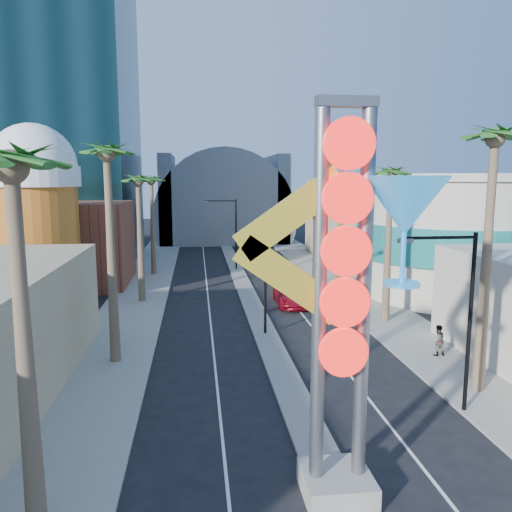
# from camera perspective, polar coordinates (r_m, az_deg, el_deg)

# --- Properties ---
(sidewalk_west) EXTENTS (5.00, 100.00, 0.15)m
(sidewalk_west) POSITION_cam_1_polar(r_m,az_deg,el_deg) (47.81, -12.84, -3.65)
(sidewalk_west) COLOR gray
(sidewalk_west) RESTS_ON ground
(sidewalk_east) EXTENTS (5.00, 100.00, 0.15)m
(sidewalk_east) POSITION_cam_1_polar(r_m,az_deg,el_deg) (49.51, 9.62, -3.13)
(sidewalk_east) COLOR gray
(sidewalk_east) RESTS_ON ground
(median) EXTENTS (1.60, 84.00, 0.15)m
(median) POSITION_cam_1_polar(r_m,az_deg,el_deg) (50.65, -1.73, -2.74)
(median) COLOR gray
(median) RESTS_ON ground
(hotel_tower) EXTENTS (20.00, 20.00, 50.00)m
(hotel_tower) POSITION_cam_1_polar(r_m,az_deg,el_deg) (67.49, -23.37, 20.78)
(hotel_tower) COLOR black
(hotel_tower) RESTS_ON ground
(brick_filler_west) EXTENTS (10.00, 10.00, 8.00)m
(brick_filler_west) POSITION_cam_1_polar(r_m,az_deg,el_deg) (51.17, -19.90, 1.31)
(brick_filler_west) COLOR brown
(brick_filler_west) RESTS_ON ground
(filler_east) EXTENTS (10.00, 20.00, 10.00)m
(filler_east) POSITION_cam_1_polar(r_m,az_deg,el_deg) (63.04, 12.10, 3.87)
(filler_east) COLOR tan
(filler_east) RESTS_ON ground
(beer_mug) EXTENTS (7.00, 7.00, 14.50)m
(beer_mug) POSITION_cam_1_polar(r_m,az_deg,el_deg) (43.39, -23.82, 4.94)
(beer_mug) COLOR #AA6C16
(beer_mug) RESTS_ON ground
(turquoise_building) EXTENTS (16.60, 16.60, 10.60)m
(turquoise_building) POSITION_cam_1_polar(r_m,az_deg,el_deg) (47.34, 21.45, 2.18)
(turquoise_building) COLOR beige
(turquoise_building) RESTS_ON ground
(canopy) EXTENTS (22.00, 16.00, 22.00)m
(canopy) POSITION_cam_1_polar(r_m,az_deg,el_deg) (83.76, -3.81, 4.75)
(canopy) COLOR slate
(canopy) RESTS_ON ground
(neon_sign) EXTENTS (6.53, 2.60, 12.55)m
(neon_sign) POSITION_cam_1_polar(r_m,az_deg,el_deg) (15.57, 12.74, -2.13)
(neon_sign) COLOR gray
(neon_sign) RESTS_ON ground
(streetlight_0) EXTENTS (3.79, 0.25, 8.00)m
(streetlight_0) POSITION_cam_1_polar(r_m,az_deg,el_deg) (32.26, 2.04, -0.70)
(streetlight_0) COLOR black
(streetlight_0) RESTS_ON ground
(streetlight_1) EXTENTS (3.79, 0.25, 8.00)m
(streetlight_1) POSITION_cam_1_polar(r_m,az_deg,el_deg) (55.82, -2.86, 3.32)
(streetlight_1) COLOR black
(streetlight_1) RESTS_ON ground
(streetlight_2) EXTENTS (3.45, 0.25, 8.00)m
(streetlight_2) POSITION_cam_1_polar(r_m,az_deg,el_deg) (23.01, 22.33, -5.37)
(streetlight_2) COLOR black
(streetlight_2) RESTS_ON ground
(palm_0) EXTENTS (2.40, 2.40, 11.70)m
(palm_0) POSITION_cam_1_polar(r_m,az_deg,el_deg) (14.22, -26.06, 6.82)
(palm_0) COLOR brown
(palm_0) RESTS_ON ground
(palm_1) EXTENTS (2.40, 2.40, 12.70)m
(palm_1) POSITION_cam_1_polar(r_m,az_deg,el_deg) (27.83, -16.65, 9.72)
(palm_1) COLOR brown
(palm_1) RESTS_ON ground
(palm_2) EXTENTS (2.40, 2.40, 11.20)m
(palm_2) POSITION_cam_1_polar(r_m,az_deg,el_deg) (41.70, -13.31, 7.58)
(palm_2) COLOR brown
(palm_2) RESTS_ON ground
(palm_3) EXTENTS (2.40, 2.40, 11.20)m
(palm_3) POSITION_cam_1_polar(r_m,az_deg,el_deg) (53.64, -11.87, 7.85)
(palm_3) COLOR brown
(palm_3) RESTS_ON ground
(palm_5) EXTENTS (2.40, 2.40, 13.20)m
(palm_5) POSITION_cam_1_polar(r_m,az_deg,el_deg) (25.28, 25.55, 10.38)
(palm_5) COLOR brown
(palm_5) RESTS_ON ground
(palm_6) EXTENTS (2.40, 2.40, 11.70)m
(palm_6) POSITION_cam_1_polar(r_m,az_deg,el_deg) (36.01, 15.13, 8.07)
(palm_6) COLOR brown
(palm_6) RESTS_ON ground
(palm_7) EXTENTS (2.40, 2.40, 12.70)m
(palm_7) POSITION_cam_1_polar(r_m,az_deg,el_deg) (47.36, 9.72, 9.43)
(palm_7) COLOR brown
(palm_7) RESTS_ON ground
(red_pickup) EXTENTS (2.66, 5.60, 1.54)m
(red_pickup) POSITION_cam_1_polar(r_m,az_deg,el_deg) (40.81, 4.15, -4.58)
(red_pickup) COLOR maroon
(red_pickup) RESTS_ON ground
(pedestrian_b) EXTENTS (0.95, 0.78, 1.79)m
(pedestrian_b) POSITION_cam_1_polar(r_m,az_deg,el_deg) (30.82, 20.04, -9.03)
(pedestrian_b) COLOR gray
(pedestrian_b) RESTS_ON sidewalk_east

